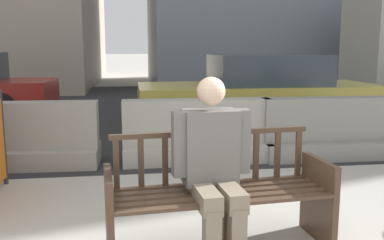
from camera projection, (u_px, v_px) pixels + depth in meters
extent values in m
cube|color=#28282B|center=(143.00, 107.00, 11.09)|extent=(120.00, 12.00, 0.01)
cube|color=#473323|center=(109.00, 217.00, 3.04)|extent=(0.09, 0.52, 0.66)
cube|color=#473323|center=(319.00, 199.00, 3.40)|extent=(0.09, 0.52, 0.66)
cube|color=#473323|center=(220.00, 221.00, 3.24)|extent=(0.07, 0.33, 0.45)
cube|color=#473323|center=(229.00, 204.00, 2.98)|extent=(1.60, 0.21, 0.02)
cube|color=#473323|center=(225.00, 198.00, 3.09)|extent=(1.60, 0.21, 0.02)
cube|color=#473323|center=(220.00, 193.00, 3.20)|extent=(1.60, 0.21, 0.02)
cube|color=#473323|center=(216.00, 188.00, 3.31)|extent=(1.60, 0.21, 0.02)
cube|color=#473323|center=(212.00, 183.00, 3.42)|extent=(1.60, 0.21, 0.02)
cube|color=#473323|center=(212.00, 133.00, 3.36)|extent=(1.60, 0.17, 0.04)
cube|color=#473323|center=(116.00, 164.00, 3.23)|extent=(0.05, 0.03, 0.38)
cube|color=#473323|center=(141.00, 163.00, 3.27)|extent=(0.05, 0.03, 0.38)
cube|color=#473323|center=(165.00, 162.00, 3.32)|extent=(0.05, 0.03, 0.38)
cube|color=#473323|center=(189.00, 160.00, 3.36)|extent=(0.05, 0.03, 0.38)
cube|color=#473323|center=(212.00, 159.00, 3.40)|extent=(0.05, 0.03, 0.38)
cube|color=#473323|center=(234.00, 157.00, 3.44)|extent=(0.05, 0.03, 0.38)
cube|color=#473323|center=(256.00, 156.00, 3.48)|extent=(0.05, 0.03, 0.38)
cube|color=#473323|center=(277.00, 155.00, 3.52)|extent=(0.05, 0.03, 0.38)
cube|color=#473323|center=(298.00, 154.00, 3.56)|extent=(0.05, 0.03, 0.38)
cube|color=#473323|center=(108.00, 176.00, 2.97)|extent=(0.09, 0.46, 0.03)
cube|color=#473323|center=(322.00, 162.00, 3.33)|extent=(0.09, 0.46, 0.03)
cube|color=#66605B|center=(210.00, 147.00, 3.20)|extent=(0.42, 0.27, 0.56)
sphere|color=beige|center=(211.00, 91.00, 3.11)|extent=(0.21, 0.21, 0.21)
cube|color=#7F705B|center=(206.00, 197.00, 3.02)|extent=(0.18, 0.45, 0.14)
cube|color=#7F705B|center=(230.00, 195.00, 3.06)|extent=(0.18, 0.45, 0.14)
cube|color=#7F705B|center=(237.00, 239.00, 2.94)|extent=(0.12, 0.12, 0.45)
cube|color=#66605B|center=(179.00, 144.00, 3.11)|extent=(0.10, 0.13, 0.48)
cube|color=#66605B|center=(242.00, 141.00, 3.22)|extent=(0.10, 0.13, 0.48)
cube|color=#ADA89E|center=(197.00, 152.00, 5.83)|extent=(2.00, 0.69, 0.24)
cube|color=#ADA89E|center=(197.00, 121.00, 5.76)|extent=(2.00, 0.31, 0.60)
cube|color=#9E998E|center=(21.00, 157.00, 5.53)|extent=(2.02, 0.74, 0.24)
cube|color=#9E998E|center=(18.00, 125.00, 5.46)|extent=(2.01, 0.36, 0.60)
cube|color=gray|center=(331.00, 148.00, 6.03)|extent=(2.00, 0.69, 0.24)
cube|color=gray|center=(332.00, 119.00, 5.96)|extent=(2.00, 0.31, 0.60)
cylinder|color=#2D2D33|center=(3.00, 138.00, 4.75)|extent=(0.05, 0.05, 1.06)
cube|color=#DBC64C|center=(257.00, 99.00, 8.31)|extent=(4.58, 1.85, 0.56)
cube|color=#38424C|center=(267.00, 70.00, 8.24)|extent=(2.09, 1.62, 0.57)
cylinder|color=black|center=(191.00, 119.00, 7.30)|extent=(0.64, 0.22, 0.64)
cylinder|color=black|center=(179.00, 105.00, 8.98)|extent=(0.64, 0.22, 0.64)
cylinder|color=black|center=(347.00, 115.00, 7.71)|extent=(0.64, 0.22, 0.64)
cylinder|color=black|center=(307.00, 103.00, 9.39)|extent=(0.64, 0.22, 0.64)
cylinder|color=black|center=(1.00, 108.00, 8.55)|extent=(0.64, 0.22, 0.64)
cylinder|color=black|center=(22.00, 99.00, 10.19)|extent=(0.64, 0.22, 0.64)
cylinder|color=black|center=(360.00, 82.00, 13.38)|extent=(0.90, 0.29, 0.90)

